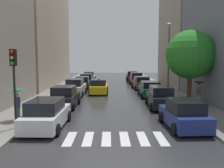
% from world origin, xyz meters
% --- Properties ---
extents(ground_plane, '(28.00, 72.00, 0.04)m').
position_xyz_m(ground_plane, '(0.00, 24.00, -0.02)').
color(ground_plane, '#303032').
extents(sidewalk_left, '(3.00, 72.00, 0.15)m').
position_xyz_m(sidewalk_left, '(-6.50, 24.00, 0.07)').
color(sidewalk_left, gray).
rests_on(sidewalk_left, ground).
extents(sidewalk_right, '(3.00, 72.00, 0.15)m').
position_xyz_m(sidewalk_right, '(6.50, 24.00, 0.07)').
color(sidewalk_right, gray).
rests_on(sidewalk_right, ground).
extents(crosswalk_stripes, '(4.95, 2.20, 0.01)m').
position_xyz_m(crosswalk_stripes, '(0.00, 3.40, 0.01)').
color(crosswalk_stripes, silver).
rests_on(crosswalk_stripes, ground).
extents(building_left_mid, '(6.00, 20.61, 18.94)m').
position_xyz_m(building_left_mid, '(-11.00, 28.34, 9.47)').
color(building_left_mid, '#B2A38C').
rests_on(building_left_mid, ground).
extents(building_right_mid, '(6.00, 12.67, 20.15)m').
position_xyz_m(building_right_mid, '(11.00, 26.72, 10.07)').
color(building_right_mid, '#9E9384').
rests_on(building_right_mid, ground).
extents(parked_car_left_nearest, '(2.20, 4.58, 1.67)m').
position_xyz_m(parked_car_left_nearest, '(-3.87, 5.30, 0.78)').
color(parked_car_left_nearest, silver).
rests_on(parked_car_left_nearest, ground).
extents(parked_car_left_second, '(2.21, 4.12, 1.74)m').
position_xyz_m(parked_car_left_second, '(-3.93, 11.18, 0.81)').
color(parked_car_left_second, black).
rests_on(parked_car_left_second, ground).
extents(parked_car_left_third, '(2.13, 4.80, 1.79)m').
position_xyz_m(parked_car_left_third, '(-4.00, 17.95, 0.83)').
color(parked_car_left_third, silver).
rests_on(parked_car_left_third, ground).
extents(parked_car_left_fourth, '(2.14, 4.24, 1.62)m').
position_xyz_m(parked_car_left_fourth, '(-3.86, 23.55, 0.76)').
color(parked_car_left_fourth, black).
rests_on(parked_car_left_fourth, ground).
extents(parked_car_left_fifth, '(2.15, 4.37, 1.62)m').
position_xyz_m(parked_car_left_fifth, '(-3.86, 29.12, 0.76)').
color(parked_car_left_fifth, black).
rests_on(parked_car_left_fifth, ground).
extents(parked_car_left_sixth, '(2.15, 4.38, 1.58)m').
position_xyz_m(parked_car_left_sixth, '(-3.94, 35.30, 0.74)').
color(parked_car_left_sixth, '#B2B7BF').
rests_on(parked_car_left_sixth, ground).
extents(parked_car_right_nearest, '(2.21, 4.14, 1.64)m').
position_xyz_m(parked_car_right_nearest, '(3.93, 5.18, 0.77)').
color(parked_car_right_nearest, navy).
rests_on(parked_car_right_nearest, ground).
extents(parked_car_right_second, '(2.16, 4.63, 1.74)m').
position_xyz_m(parked_car_right_second, '(3.84, 11.09, 0.81)').
color(parked_car_right_second, black).
rests_on(parked_car_right_second, ground).
extents(parked_car_right_third, '(2.18, 4.37, 1.59)m').
position_xyz_m(parked_car_right_third, '(3.93, 16.77, 0.75)').
color(parked_car_right_third, '#0C4C2D').
rests_on(parked_car_right_third, ground).
extents(parked_car_right_fourth, '(2.27, 4.50, 1.63)m').
position_xyz_m(parked_car_right_fourth, '(3.89, 23.30, 0.76)').
color(parked_car_right_fourth, brown).
rests_on(parked_car_right_fourth, ground).
extents(parked_car_right_fifth, '(2.10, 4.08, 1.79)m').
position_xyz_m(parked_car_right_fifth, '(3.86, 29.14, 0.83)').
color(parked_car_right_fifth, maroon).
rests_on(parked_car_right_fifth, ground).
extents(parked_car_right_sixth, '(2.16, 4.66, 1.73)m').
position_xyz_m(parked_car_right_sixth, '(3.74, 34.68, 0.81)').
color(parked_car_right_sixth, black).
rests_on(parked_car_right_sixth, ground).
extents(taxi_midroad, '(2.08, 4.42, 1.81)m').
position_xyz_m(taxi_midroad, '(-1.49, 19.03, 0.76)').
color(taxi_midroad, yellow).
rests_on(taxi_midroad, ground).
extents(pedestrian_foreground, '(1.09, 1.09, 1.91)m').
position_xyz_m(pedestrian_foreground, '(-5.99, 6.56, 1.58)').
color(pedestrian_foreground, '#38513D').
rests_on(pedestrian_foreground, sidewalk_left).
extents(pedestrian_near_tree, '(0.92, 0.92, 1.86)m').
position_xyz_m(pedestrian_near_tree, '(7.24, 11.88, 1.47)').
color(pedestrian_near_tree, gray).
rests_on(pedestrian_near_tree, sidewalk_right).
extents(street_tree_right, '(4.10, 4.10, 6.18)m').
position_xyz_m(street_tree_right, '(6.52, 12.16, 4.27)').
color(street_tree_right, '#513823').
rests_on(street_tree_right, sidewalk_right).
extents(traffic_light_left_corner, '(0.30, 0.42, 4.30)m').
position_xyz_m(traffic_light_left_corner, '(-5.45, 4.83, 3.29)').
color(traffic_light_left_corner, black).
rests_on(traffic_light_left_corner, sidewalk_left).
extents(lamp_post_right, '(0.60, 0.28, 7.26)m').
position_xyz_m(lamp_post_right, '(5.55, 15.72, 4.32)').
color(lamp_post_right, '#595B60').
rests_on(lamp_post_right, sidewalk_right).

